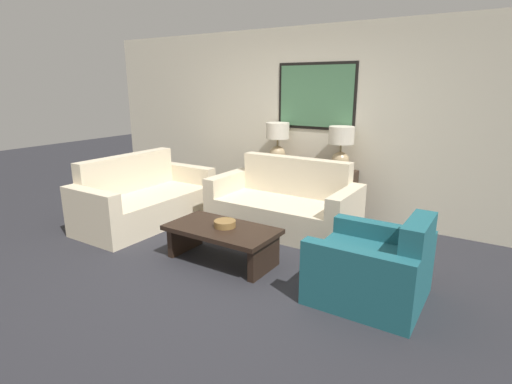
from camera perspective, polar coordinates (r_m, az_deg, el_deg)
ground_plane at (r=4.30m, az=-5.07°, el=-10.59°), size 20.00×20.00×0.00m
back_wall at (r=5.89m, az=8.64°, el=9.79°), size 7.84×0.12×2.65m
console_table at (r=5.82m, az=7.17°, el=0.06°), size 1.40×0.38×0.72m
table_lamp_left at (r=5.90m, az=3.10°, el=7.53°), size 0.34×0.34×0.60m
table_lamp_right at (r=5.49m, az=12.04°, el=6.64°), size 0.34×0.34×0.60m
couch_by_back_wall at (r=5.27m, az=4.04°, el=-2.13°), size 1.91×0.91×0.92m
couch_by_side at (r=5.74m, az=-15.65°, el=-1.21°), size 0.91×1.91×0.92m
coffee_table at (r=4.33m, az=-4.88°, el=-6.29°), size 1.20×0.64×0.39m
decorative_bowl at (r=4.29m, az=-4.47°, el=-4.54°), size 0.23×0.23×0.07m
armchair_near_back_wall at (r=3.74m, az=16.34°, el=-10.56°), size 0.94×0.88×0.81m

